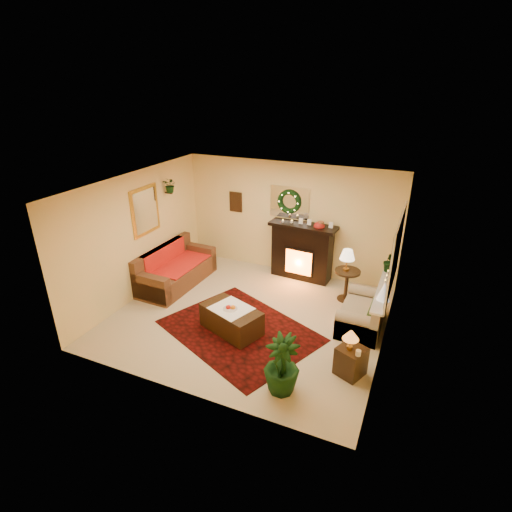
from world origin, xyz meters
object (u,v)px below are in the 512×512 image
at_px(sofa, 176,266).
at_px(end_table_square, 351,360).
at_px(loveseat, 363,306).
at_px(side_table_round, 346,286).
at_px(coffee_table, 231,321).
at_px(fireplace, 302,255).

xyz_separation_m(sofa, end_table_square, (4.18, -1.45, -0.16)).
bearing_deg(loveseat, side_table_round, 120.30).
distance_m(side_table_round, end_table_square, 2.33).
relative_size(side_table_round, end_table_square, 1.41).
bearing_deg(sofa, loveseat, 1.36).
bearing_deg(coffee_table, fireplace, 99.67).
relative_size(fireplace, end_table_square, 2.80).
bearing_deg(fireplace, sofa, -145.55).
height_order(sofa, side_table_round, sofa).
xyz_separation_m(sofa, fireplace, (2.45, 1.45, 0.12)).
relative_size(sofa, fireplace, 1.47).
bearing_deg(coffee_table, side_table_round, 70.01).
distance_m(sofa, side_table_round, 3.71).
bearing_deg(side_table_round, loveseat, -60.51).
bearing_deg(loveseat, coffee_table, -152.04).
relative_size(end_table_square, coffee_table, 0.43).
relative_size(sofa, loveseat, 1.55).
xyz_separation_m(loveseat, side_table_round, (-0.48, 0.85, -0.10)).
bearing_deg(sofa, side_table_round, 14.50).
xyz_separation_m(sofa, side_table_round, (3.62, 0.81, -0.11)).
relative_size(sofa, side_table_round, 2.93).
bearing_deg(loveseat, fireplace, 138.88).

